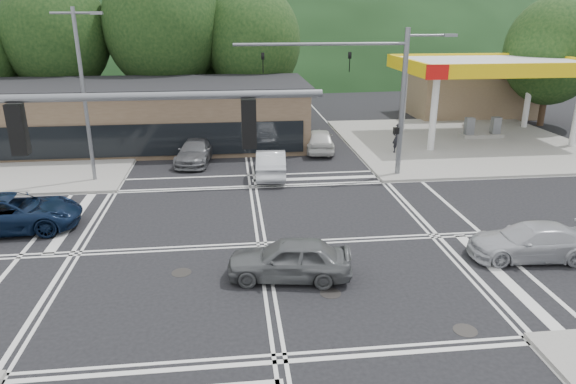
{
  "coord_description": "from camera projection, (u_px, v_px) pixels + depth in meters",
  "views": [
    {
      "loc": [
        -1.08,
        -18.56,
        8.77
      ],
      "look_at": [
        1.3,
        2.2,
        1.4
      ],
      "focal_mm": 32.0,
      "sensor_mm": 36.0,
      "label": 1
    }
  ],
  "objects": [
    {
      "name": "ground",
      "position": [
        262.0,
        245.0,
        20.42
      ],
      "size": [
        120.0,
        120.0,
        0.0
      ],
      "primitive_type": "plane",
      "color": "black",
      "rests_on": "ground"
    },
    {
      "name": "gas_station_canopy",
      "position": [
        490.0,
        68.0,
        35.55
      ],
      "size": [
        12.32,
        8.34,
        5.75
      ],
      "color": "silver",
      "rests_on": "ground"
    },
    {
      "name": "tree_n_b",
      "position": [
        162.0,
        25.0,
        39.67
      ],
      "size": [
        9.0,
        9.0,
        12.98
      ],
      "color": "#382619",
      "rests_on": "ground"
    },
    {
      "name": "tree_n_a",
      "position": [
        56.0,
        34.0,
        39.03
      ],
      "size": [
        8.0,
        8.0,
        11.75
      ],
      "color": "#382619",
      "rests_on": "ground"
    },
    {
      "name": "pedestrian",
      "position": [
        397.0,
        138.0,
        32.9
      ],
      "size": [
        0.72,
        0.49,
        1.91
      ],
      "primitive_type": "imported",
      "rotation": [
        0.0,
        0.0,
        3.19
      ],
      "color": "black",
      "rests_on": "sidewalk_ne"
    },
    {
      "name": "streetlight_nw",
      "position": [
        84.0,
        88.0,
        26.27
      ],
      "size": [
        2.5,
        0.25,
        9.0
      ],
      "color": "slate",
      "rests_on": "ground"
    },
    {
      "name": "car_blue_west",
      "position": [
        11.0,
        213.0,
        21.55
      ],
      "size": [
        5.77,
        2.99,
        1.55
      ],
      "primitive_type": "imported",
      "rotation": [
        0.0,
        0.0,
        1.64
      ],
      "color": "black",
      "rests_on": "ground"
    },
    {
      "name": "commercial_row",
      "position": [
        127.0,
        117.0,
        34.83
      ],
      "size": [
        24.0,
        8.0,
        4.0
      ],
      "primitive_type": "cube",
      "color": "brown",
      "rests_on": "ground"
    },
    {
      "name": "tree_ne",
      "position": [
        552.0,
        51.0,
        39.8
      ],
      "size": [
        7.2,
        7.2,
        9.99
      ],
      "color": "#382619",
      "rests_on": "ground"
    },
    {
      "name": "hill_north",
      "position": [
        233.0,
        57.0,
        104.74
      ],
      "size": [
        252.0,
        126.0,
        140.0
      ],
      "primitive_type": "ellipsoid",
      "color": "black",
      "rests_on": "ground"
    },
    {
      "name": "signal_mast_ne",
      "position": [
        381.0,
        85.0,
        27.17
      ],
      "size": [
        11.65,
        0.3,
        8.0
      ],
      "color": "slate",
      "rests_on": "ground"
    },
    {
      "name": "sidewalk_nw",
      "position": [
        13.0,
        155.0,
        32.84
      ],
      "size": [
        16.0,
        16.0,
        0.15
      ],
      "primitive_type": "cube",
      "color": "gray",
      "rests_on": "ground"
    },
    {
      "name": "convenience_store",
      "position": [
        468.0,
        94.0,
        45.36
      ],
      "size": [
        10.0,
        6.0,
        3.8
      ],
      "primitive_type": "cube",
      "color": "#846B4F",
      "rests_on": "ground"
    },
    {
      "name": "car_grey_center",
      "position": [
        289.0,
        259.0,
        17.65
      ],
      "size": [
        4.49,
        2.36,
        1.46
      ],
      "primitive_type": "imported",
      "rotation": [
        0.0,
        0.0,
        -1.73
      ],
      "color": "#585B5D",
      "rests_on": "ground"
    },
    {
      "name": "tree_n_e",
      "position": [
        216.0,
        31.0,
        44.07
      ],
      "size": [
        8.4,
        8.4,
        11.98
      ],
      "color": "#382619",
      "rests_on": "ground"
    },
    {
      "name": "car_queue_a",
      "position": [
        271.0,
        163.0,
        28.72
      ],
      "size": [
        1.95,
        4.7,
        1.51
      ],
      "primitive_type": "imported",
      "rotation": [
        0.0,
        0.0,
        3.06
      ],
      "color": "silver",
      "rests_on": "ground"
    },
    {
      "name": "sidewalk_ne",
      "position": [
        461.0,
        142.0,
        36.06
      ],
      "size": [
        16.0,
        16.0,
        0.15
      ],
      "primitive_type": "cube",
      "color": "gray",
      "rests_on": "ground"
    },
    {
      "name": "car_northbound",
      "position": [
        196.0,
        151.0,
        31.38
      ],
      "size": [
        2.61,
        5.0,
        1.38
      ],
      "primitive_type": "imported",
      "rotation": [
        0.0,
        0.0,
        -0.15
      ],
      "color": "slate",
      "rests_on": "ground"
    },
    {
      "name": "car_silver_east",
      "position": [
        531.0,
        241.0,
        19.13
      ],
      "size": [
        4.73,
        2.26,
        1.33
      ],
      "primitive_type": "imported",
      "rotation": [
        0.0,
        0.0,
        -1.66
      ],
      "color": "#B4B6BB",
      "rests_on": "ground"
    },
    {
      "name": "tree_n_c",
      "position": [
        253.0,
        42.0,
        40.86
      ],
      "size": [
        7.6,
        7.6,
        10.87
      ],
      "color": "#382619",
      "rests_on": "ground"
    },
    {
      "name": "car_queue_b",
      "position": [
        320.0,
        140.0,
        33.8
      ],
      "size": [
        2.27,
        4.63,
        1.52
      ],
      "primitive_type": "imported",
      "rotation": [
        0.0,
        0.0,
        3.03
      ],
      "color": "silver",
      "rests_on": "ground"
    }
  ]
}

